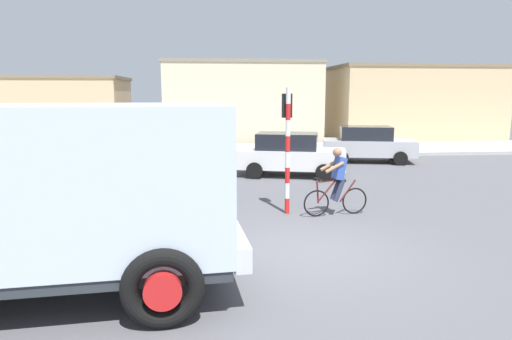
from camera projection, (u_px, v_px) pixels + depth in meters
ground_plane at (307, 251)px, 8.90m from camera, size 120.00×120.00×0.00m
sidewalk_far at (246, 150)px, 23.86m from camera, size 80.00×5.00×0.16m
truck_foreground at (52, 189)px, 6.64m from camera, size 5.61×3.17×2.90m
cyclist at (337, 182)px, 11.34m from camera, size 1.71×0.55×1.72m
traffic_light_pole at (287, 133)px, 11.37m from camera, size 0.24×0.43×3.20m
car_red_near at (290, 154)px, 16.84m from camera, size 4.30×2.68×1.60m
car_white_mid at (368, 144)px, 20.19m from camera, size 4.27×2.52×1.60m
building_corner_left at (44, 108)px, 29.56m from camera, size 10.52×6.16×4.11m
building_mid_block at (242, 101)px, 29.32m from camera, size 9.90×5.34×5.04m
building_corner_right at (411, 103)px, 29.92m from camera, size 10.50×5.88×4.80m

